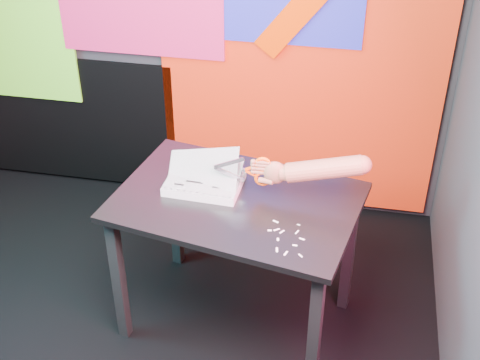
# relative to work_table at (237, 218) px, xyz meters

# --- Properties ---
(room) EXTENTS (3.01, 3.01, 2.71)m
(room) POSITION_rel_work_table_xyz_m (-0.50, -0.42, 0.70)
(room) COLOR black
(room) RESTS_ON ground
(backdrop) EXTENTS (2.88, 0.05, 2.08)m
(backdrop) POSITION_rel_work_table_xyz_m (-0.44, 1.04, 0.31)
(backdrop) COLOR red
(backdrop) RESTS_ON ground
(work_table) EXTENTS (1.19, 0.90, 0.75)m
(work_table) POSITION_rel_work_table_xyz_m (0.00, 0.00, 0.00)
(work_table) COLOR black
(work_table) RESTS_ON ground
(printout_stack) EXTENTS (0.36, 0.26, 0.18)m
(printout_stack) POSITION_rel_work_table_xyz_m (-0.16, 0.07, 0.13)
(printout_stack) COLOR silver
(printout_stack) RESTS_ON work_table
(scissors) EXTENTS (0.26, 0.02, 0.15)m
(scissors) POSITION_rel_work_table_xyz_m (0.09, 0.05, 0.23)
(scissors) COLOR #B4B4BE
(scissors) RESTS_ON printout_stack
(hand_forearm) EXTENTS (0.51, 0.10, 0.18)m
(hand_forearm) POSITION_rel_work_table_xyz_m (0.34, 0.06, 0.27)
(hand_forearm) COLOR #8C6041
(hand_forearm) RESTS_ON work_table
(paper_clippings) EXTENTS (0.17, 0.22, 0.00)m
(paper_clippings) POSITION_rel_work_table_xyz_m (0.25, -0.23, 0.11)
(paper_clippings) COLOR white
(paper_clippings) RESTS_ON work_table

